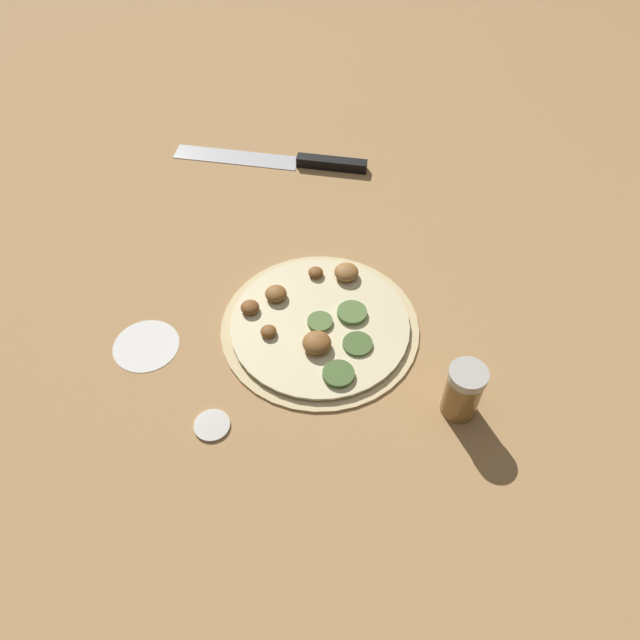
# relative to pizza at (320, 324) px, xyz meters

# --- Properties ---
(ground_plane) EXTENTS (3.00, 3.00, 0.00)m
(ground_plane) POSITION_rel_pizza_xyz_m (0.00, -0.00, -0.01)
(ground_plane) COLOR tan
(pizza) EXTENTS (0.27, 0.27, 0.03)m
(pizza) POSITION_rel_pizza_xyz_m (0.00, 0.00, 0.00)
(pizza) COLOR beige
(pizza) RESTS_ON ground_plane
(knife) EXTENTS (0.32, 0.18, 0.02)m
(knife) POSITION_rel_pizza_xyz_m (-0.25, 0.27, -0.00)
(knife) COLOR silver
(knife) RESTS_ON ground_plane
(spice_jar) EXTENTS (0.05, 0.05, 0.08)m
(spice_jar) POSITION_rel_pizza_xyz_m (0.22, -0.00, 0.03)
(spice_jar) COLOR olive
(spice_jar) RESTS_ON ground_plane
(loose_cap) EXTENTS (0.04, 0.04, 0.01)m
(loose_cap) POSITION_rel_pizza_xyz_m (-0.01, -0.20, -0.00)
(loose_cap) COLOR beige
(loose_cap) RESTS_ON ground_plane
(flour_patch) EXTENTS (0.09, 0.09, 0.00)m
(flour_patch) POSITION_rel_pizza_xyz_m (-0.17, -0.17, -0.01)
(flour_patch) COLOR white
(flour_patch) RESTS_ON ground_plane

